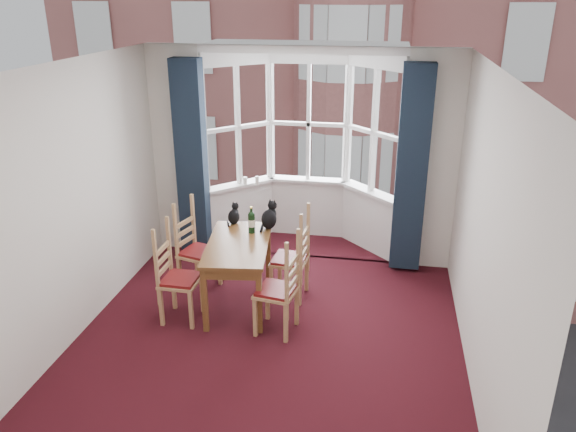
% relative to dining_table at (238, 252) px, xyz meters
% --- Properties ---
extents(floor, '(4.50, 4.50, 0.00)m').
position_rel_dining_table_xyz_m(floor, '(0.48, -0.82, -0.67)').
color(floor, black).
rests_on(floor, ground).
extents(ceiling, '(4.50, 4.50, 0.00)m').
position_rel_dining_table_xyz_m(ceiling, '(0.48, -0.82, 2.13)').
color(ceiling, white).
rests_on(ceiling, floor).
extents(wall_left, '(0.00, 4.50, 4.50)m').
position_rel_dining_table_xyz_m(wall_left, '(-1.52, -0.82, 0.73)').
color(wall_left, silver).
rests_on(wall_left, floor).
extents(wall_right, '(0.00, 4.50, 4.50)m').
position_rel_dining_table_xyz_m(wall_right, '(2.48, -0.82, 0.73)').
color(wall_right, silver).
rests_on(wall_right, floor).
extents(wall_near, '(4.00, 0.00, 4.00)m').
position_rel_dining_table_xyz_m(wall_near, '(0.48, -3.07, 0.73)').
color(wall_near, silver).
rests_on(wall_near, floor).
extents(wall_back_pier_left, '(0.70, 0.12, 2.80)m').
position_rel_dining_table_xyz_m(wall_back_pier_left, '(-1.17, 1.43, 0.73)').
color(wall_back_pier_left, silver).
rests_on(wall_back_pier_left, floor).
extents(wall_back_pier_right, '(0.70, 0.12, 2.80)m').
position_rel_dining_table_xyz_m(wall_back_pier_right, '(2.13, 1.43, 0.73)').
color(wall_back_pier_right, silver).
rests_on(wall_back_pier_right, floor).
extents(bay_window, '(2.76, 0.94, 2.80)m').
position_rel_dining_table_xyz_m(bay_window, '(0.48, 1.93, 0.73)').
color(bay_window, white).
rests_on(bay_window, floor).
extents(curtain_left, '(0.38, 0.22, 2.60)m').
position_rel_dining_table_xyz_m(curtain_left, '(-0.94, 1.25, 0.68)').
color(curtain_left, '#162333').
rests_on(curtain_left, floor).
extents(curtain_right, '(0.38, 0.22, 2.60)m').
position_rel_dining_table_xyz_m(curtain_right, '(1.90, 1.25, 0.68)').
color(curtain_right, '#162333').
rests_on(curtain_right, floor).
extents(dining_table, '(0.83, 1.34, 0.78)m').
position_rel_dining_table_xyz_m(dining_table, '(0.00, 0.00, 0.00)').
color(dining_table, brown).
rests_on(dining_table, floor).
extents(chair_left_near, '(0.41, 0.43, 0.92)m').
position_rel_dining_table_xyz_m(chair_left_near, '(-0.63, -0.42, -0.20)').
color(chair_left_near, tan).
rests_on(chair_left_near, floor).
extents(chair_left_far, '(0.50, 0.51, 0.92)m').
position_rel_dining_table_xyz_m(chair_left_far, '(-0.66, 0.30, -0.20)').
color(chair_left_far, tan).
rests_on(chair_left_far, floor).
extents(chair_right_near, '(0.46, 0.48, 0.92)m').
position_rel_dining_table_xyz_m(chair_right_near, '(0.62, -0.49, -0.20)').
color(chair_right_near, tan).
rests_on(chair_right_near, floor).
extents(chair_right_far, '(0.43, 0.45, 0.92)m').
position_rel_dining_table_xyz_m(chair_right_far, '(0.63, 0.27, -0.20)').
color(chair_right_far, tan).
rests_on(chair_right_far, floor).
extents(cat_left, '(0.15, 0.20, 0.27)m').
position_rel_dining_table_xyz_m(cat_left, '(-0.19, 0.55, 0.21)').
color(cat_left, black).
rests_on(cat_left, dining_table).
extents(cat_right, '(0.24, 0.29, 0.35)m').
position_rel_dining_table_xyz_m(cat_right, '(0.26, 0.49, 0.24)').
color(cat_right, black).
rests_on(cat_right, dining_table).
extents(wine_bottle, '(0.08, 0.08, 0.32)m').
position_rel_dining_table_xyz_m(wine_bottle, '(0.09, 0.31, 0.25)').
color(wine_bottle, black).
rests_on(wine_bottle, dining_table).
extents(candle_tall, '(0.06, 0.06, 0.10)m').
position_rel_dining_table_xyz_m(candle_tall, '(-0.36, 1.78, 0.25)').
color(candle_tall, white).
rests_on(candle_tall, bay_window).
extents(candle_short, '(0.06, 0.06, 0.11)m').
position_rel_dining_table_xyz_m(candle_short, '(-0.20, 1.81, 0.26)').
color(candle_short, white).
rests_on(candle_short, bay_window).
extents(street, '(80.00, 80.00, 0.00)m').
position_rel_dining_table_xyz_m(street, '(0.48, 31.43, -6.67)').
color(street, '#333335').
rests_on(street, ground).
extents(tenement_building, '(18.40, 7.80, 15.20)m').
position_rel_dining_table_xyz_m(tenement_building, '(0.48, 13.19, 0.93)').
color(tenement_building, '#A55B55').
rests_on(tenement_building, street).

